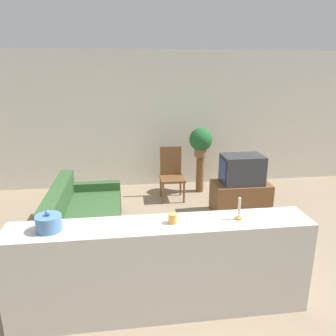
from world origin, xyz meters
TOP-DOWN VIEW (x-y plane):
  - ground_plane at (0.00, 0.00)m, footprint 14.00×14.00m
  - wall_back at (0.00, 3.43)m, footprint 9.00×0.06m
  - couch at (-0.94, 1.25)m, footprint 0.94×1.74m
  - tv_stand at (1.57, 1.77)m, footprint 0.93×0.55m
  - television at (1.56, 1.77)m, footprint 0.67×0.47m
  - wooden_chair at (0.52, 2.58)m, footprint 0.44×0.44m
  - plant_stand at (1.12, 2.85)m, footprint 0.15×0.15m
  - potted_plant at (1.12, 2.85)m, footprint 0.44×0.44m
  - foreground_counter at (0.00, -0.40)m, footprint 2.86×0.44m
  - decorative_bowl at (-1.00, -0.40)m, footprint 0.23×0.23m
  - candle_jar at (0.11, -0.40)m, footprint 0.09×0.09m
  - candlestick at (0.74, -0.40)m, footprint 0.07×0.07m

SIDE VIEW (x-z plane):
  - ground_plane at x=0.00m, z-range 0.00..0.00m
  - tv_stand at x=1.57m, z-range 0.00..0.53m
  - couch at x=-0.94m, z-range -0.11..0.64m
  - plant_stand at x=1.12m, z-range 0.00..0.72m
  - foreground_counter at x=0.00m, z-range 0.00..0.95m
  - wooden_chair at x=0.52m, z-range 0.02..0.99m
  - television at x=1.56m, z-range 0.53..1.00m
  - candle_jar at x=0.11m, z-range 0.95..1.04m
  - candlestick at x=0.74m, z-range 0.91..1.13m
  - decorative_bowl at x=-1.00m, z-range 0.93..1.12m
  - potted_plant at x=1.12m, z-range 0.75..1.31m
  - wall_back at x=0.00m, z-range 0.00..2.70m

